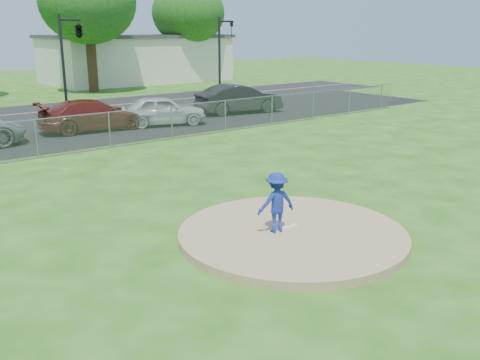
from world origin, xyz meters
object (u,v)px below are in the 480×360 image
at_px(commercial_building, 136,58).
at_px(parked_car_darkred, 93,115).
at_px(tree_far_right, 188,3).
at_px(pitcher, 276,202).
at_px(traffic_signal_center, 77,32).
at_px(parked_car_pearl, 162,111).
at_px(parked_car_charcoal, 239,99).
at_px(traffic_signal_right, 222,51).

bearing_deg(commercial_building, parked_car_darkred, -122.49).
bearing_deg(tree_far_right, pitcher, -120.31).
distance_m(traffic_signal_center, pitcher, 22.51).
height_order(parked_car_pearl, parked_car_charcoal, parked_car_charcoal).
distance_m(pitcher, parked_car_charcoal, 19.75).
relative_size(tree_far_right, traffic_signal_center, 1.92).
relative_size(traffic_signal_center, parked_car_darkred, 1.08).
height_order(pitcher, parked_car_pearl, pitcher).
bearing_deg(traffic_signal_center, parked_car_pearl, -76.93).
relative_size(tree_far_right, parked_car_charcoal, 2.11).
distance_m(parked_car_pearl, parked_car_charcoal, 5.76).
height_order(traffic_signal_center, traffic_signal_right, same).
xyz_separation_m(tree_far_right, traffic_signal_right, (-5.76, -13.00, -3.70)).
xyz_separation_m(pitcher, parked_car_darkred, (2.46, 16.00, -0.15)).
height_order(commercial_building, pitcher, commercial_building).
xyz_separation_m(parked_car_darkred, parked_car_charcoal, (9.08, 0.04, 0.08)).
height_order(traffic_signal_right, pitcher, traffic_signal_right).
relative_size(parked_car_darkred, parked_car_charcoal, 1.02).
xyz_separation_m(traffic_signal_center, traffic_signal_right, (10.27, 0.00, -1.25)).
bearing_deg(traffic_signal_right, parked_car_charcoal, -117.85).
xyz_separation_m(tree_far_right, pitcher, (-20.33, -34.79, -6.14)).
relative_size(traffic_signal_center, parked_car_charcoal, 1.10).
bearing_deg(traffic_signal_center, pitcher, -101.17).
height_order(commercial_building, parked_car_darkred, commercial_building).
xyz_separation_m(traffic_signal_center, parked_car_charcoal, (7.23, -5.75, -3.76)).
height_order(tree_far_right, parked_car_darkred, tree_far_right).
relative_size(parked_car_pearl, parked_car_charcoal, 0.87).
bearing_deg(commercial_building, tree_far_right, -36.87).
height_order(pitcher, parked_car_darkred, pitcher).
bearing_deg(parked_car_pearl, pitcher, 177.94).
bearing_deg(tree_far_right, traffic_signal_right, -113.91).
bearing_deg(traffic_signal_center, parked_car_charcoal, -38.49).
bearing_deg(commercial_building, traffic_signal_right, -96.29).
bearing_deg(parked_car_darkred, traffic_signal_right, -58.75).
bearing_deg(commercial_building, pitcher, -113.38).
height_order(traffic_signal_center, parked_car_darkred, traffic_signal_center).
relative_size(pitcher, parked_car_charcoal, 0.28).
height_order(commercial_building, traffic_signal_center, traffic_signal_center).
bearing_deg(commercial_building, traffic_signal_center, -126.94).
height_order(tree_far_right, pitcher, tree_far_right).
bearing_deg(pitcher, commercial_building, -100.35).
xyz_separation_m(traffic_signal_right, parked_car_darkred, (-12.11, -5.79, -2.60)).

